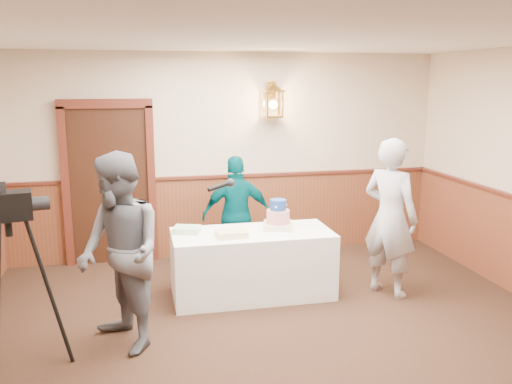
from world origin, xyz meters
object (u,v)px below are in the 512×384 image
at_px(tiered_cake, 278,217).
at_px(assistant_p, 237,215).
at_px(interviewer, 120,253).
at_px(tv_camera_rig, 15,294).
at_px(sheet_cake_yellow, 232,234).
at_px(baker, 390,218).
at_px(display_table, 252,264).
at_px(sheet_cake_green, 187,230).

distance_m(tiered_cake, assistant_p, 0.80).
distance_m(interviewer, assistant_p, 2.24).
relative_size(interviewer, tv_camera_rig, 1.17).
distance_m(sheet_cake_yellow, baker, 1.80).
distance_m(interviewer, tv_camera_rig, 0.91).
bearing_deg(sheet_cake_yellow, interviewer, -144.54).
bearing_deg(sheet_cake_yellow, baker, -5.11).
distance_m(display_table, tv_camera_rig, 2.59).
height_order(baker, tv_camera_rig, baker).
bearing_deg(baker, assistant_p, 22.07).
bearing_deg(tv_camera_rig, display_table, 17.43).
height_order(sheet_cake_yellow, tv_camera_rig, tv_camera_rig).
distance_m(assistant_p, tv_camera_rig, 3.01).
relative_size(sheet_cake_yellow, baker, 0.18).
bearing_deg(assistant_p, sheet_cake_green, 45.33).
bearing_deg(tiered_cake, tv_camera_rig, -153.24).
relative_size(display_table, assistant_p, 1.19).
relative_size(tiered_cake, tv_camera_rig, 0.26).
bearing_deg(display_table, sheet_cake_green, 169.40).
relative_size(tiered_cake, baker, 0.22).
bearing_deg(sheet_cake_yellow, display_table, 27.63).
distance_m(sheet_cake_yellow, interviewer, 1.43).
xyz_separation_m(interviewer, baker, (2.95, 0.66, -0.00)).
bearing_deg(tv_camera_rig, interviewer, 6.32).
bearing_deg(interviewer, display_table, 98.08).
relative_size(sheet_cake_green, interviewer, 0.16).
height_order(tiered_cake, sheet_cake_green, tiered_cake).
xyz_separation_m(sheet_cake_yellow, sheet_cake_green, (-0.46, 0.27, 0.00)).
xyz_separation_m(display_table, tv_camera_rig, (-2.26, -1.22, 0.32)).
bearing_deg(display_table, baker, -10.93).
xyz_separation_m(sheet_cake_green, baker, (2.25, -0.43, 0.12)).
relative_size(tiered_cake, sheet_cake_green, 1.40).
distance_m(tiered_cake, interviewer, 2.02).
bearing_deg(baker, sheet_cake_green, 46.12).
xyz_separation_m(tiered_cake, sheet_cake_green, (-1.04, 0.06, -0.10)).
distance_m(display_table, tiered_cake, 0.61).
xyz_separation_m(display_table, sheet_cake_green, (-0.72, 0.13, 0.41)).
bearing_deg(tv_camera_rig, sheet_cake_yellow, 17.53).
bearing_deg(sheet_cake_green, baker, -10.82).
distance_m(display_table, sheet_cake_green, 0.84).
height_order(tiered_cake, sheet_cake_yellow, tiered_cake).
xyz_separation_m(baker, tv_camera_rig, (-3.79, -0.93, -0.21)).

